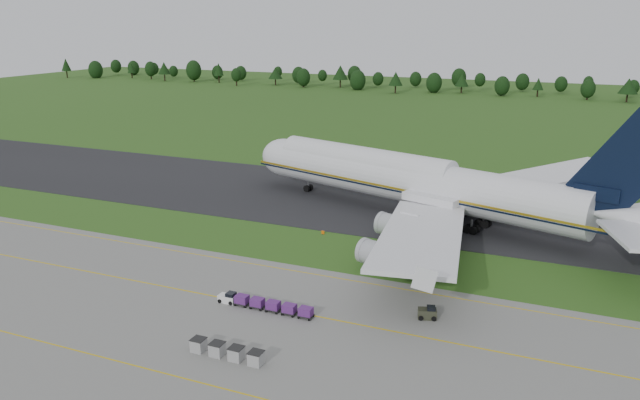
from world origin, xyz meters
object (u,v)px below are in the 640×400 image
at_px(baggage_train, 263,304).
at_px(edge_markers, 388,242).
at_px(utility_cart, 427,314).
at_px(aircraft, 420,182).
at_px(uld_row, 227,351).

bearing_deg(baggage_train, edge_markers, 76.16).
relative_size(utility_cart, edge_markers, 0.11).
height_order(utility_cart, edge_markers, utility_cart).
distance_m(aircraft, utility_cart, 41.75).
height_order(aircraft, edge_markers, aircraft).
height_order(utility_cart, uld_row, uld_row).
distance_m(utility_cart, uld_row, 24.99).
bearing_deg(utility_cart, uld_row, -135.34).
xyz_separation_m(uld_row, edge_markers, (5.42, 41.36, -0.53)).
xyz_separation_m(baggage_train, uld_row, (1.85, -11.88, 0.02)).
xyz_separation_m(baggage_train, edge_markers, (7.27, 29.48, -0.51)).
bearing_deg(edge_markers, aircraft, 86.17).
height_order(baggage_train, uld_row, uld_row).
relative_size(aircraft, edge_markers, 3.56).
bearing_deg(aircraft, baggage_train, -100.39).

